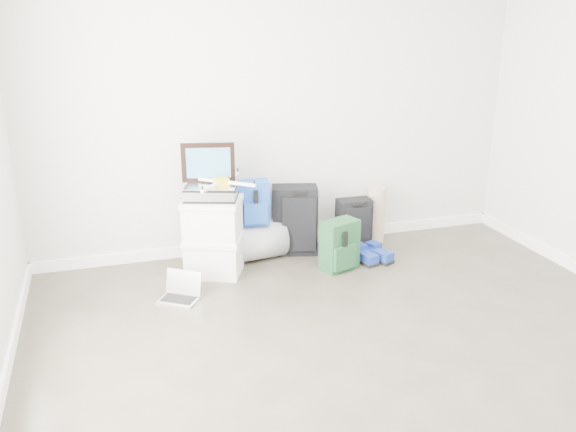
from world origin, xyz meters
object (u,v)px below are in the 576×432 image
object	(u,v)px
duffel_bag	(253,241)
laptop	(181,293)
briefcase	(211,192)
carry_on	(354,225)
boxes_stack	(213,236)
large_suitcase	(295,220)

from	to	relation	value
duffel_bag	laptop	distance (m)	0.96
briefcase	carry_on	bearing A→B (deg)	25.55
briefcase	duffel_bag	xyz separation A→B (m)	(0.39, 0.20, -0.55)
carry_on	boxes_stack	bearing A→B (deg)	-171.68
boxes_stack	large_suitcase	bearing A→B (deg)	40.08
carry_on	briefcase	bearing A→B (deg)	-171.68
boxes_stack	duffel_bag	distance (m)	0.47
briefcase	carry_on	xyz separation A→B (m)	(1.35, 0.16, -0.48)
duffel_bag	large_suitcase	xyz separation A→B (m)	(0.41, 0.04, 0.14)
large_suitcase	carry_on	size ratio (longest dim) A/B	1.30
boxes_stack	carry_on	xyz separation A→B (m)	(1.35, 0.16, -0.09)
laptop	briefcase	bearing A→B (deg)	83.33
large_suitcase	laptop	bearing A→B (deg)	-135.88
large_suitcase	duffel_bag	bearing A→B (deg)	-159.85
briefcase	duffel_bag	bearing A→B (deg)	46.27
briefcase	carry_on	world-z (taller)	briefcase
briefcase	laptop	size ratio (longest dim) A/B	1.14
briefcase	large_suitcase	world-z (taller)	briefcase
carry_on	laptop	xyz separation A→B (m)	(-1.70, -0.56, -0.19)
boxes_stack	briefcase	xyz separation A→B (m)	(0.00, 0.00, 0.39)
duffel_bag	carry_on	size ratio (longest dim) A/B	1.15
duffel_bag	carry_on	xyz separation A→B (m)	(0.96, -0.05, 0.07)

